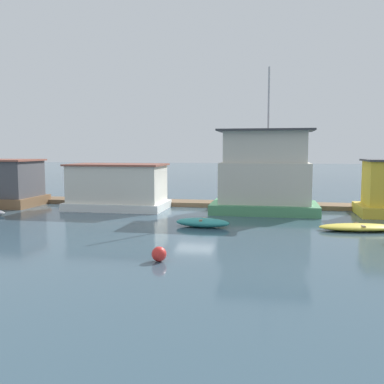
# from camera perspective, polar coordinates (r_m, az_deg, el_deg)

# --- Properties ---
(ground_plane) EXTENTS (200.00, 200.00, 0.00)m
(ground_plane) POSITION_cam_1_polar(r_m,az_deg,el_deg) (28.30, 0.38, -2.62)
(ground_plane) COLOR #385160
(dock_walkway) EXTENTS (42.40, 2.12, 0.30)m
(dock_walkway) POSITION_cam_1_polar(r_m,az_deg,el_deg) (31.36, 1.41, -1.53)
(dock_walkway) COLOR brown
(dock_walkway) RESTS_ON ground_plane
(houseboat_white) EXTENTS (6.68, 3.91, 3.12)m
(houseboat_white) POSITION_cam_1_polar(r_m,az_deg,el_deg) (29.80, -9.88, 0.65)
(houseboat_white) COLOR white
(houseboat_white) RESTS_ON ground_plane
(houseboat_green) EXTENTS (6.82, 4.19, 9.31)m
(houseboat_green) POSITION_cam_1_polar(r_m,az_deg,el_deg) (28.17, 9.66, 2.12)
(houseboat_green) COLOR #4C9360
(houseboat_green) RESTS_ON ground_plane
(dinghy_teal) EXTENTS (2.97, 1.34, 0.48)m
(dinghy_teal) POSITION_cam_1_polar(r_m,az_deg,el_deg) (22.67, 1.42, -4.09)
(dinghy_teal) COLOR teal
(dinghy_teal) RESTS_ON ground_plane
(dinghy_yellow) EXTENTS (4.30, 2.09, 0.35)m
(dinghy_yellow) POSITION_cam_1_polar(r_m,az_deg,el_deg) (23.31, 21.46, -4.38)
(dinghy_yellow) COLOR yellow
(dinghy_yellow) RESTS_ON ground_plane
(mooring_post_centre) EXTENTS (0.25, 0.25, 1.26)m
(mooring_post_centre) POSITION_cam_1_polar(r_m,az_deg,el_deg) (29.66, 6.79, -1.05)
(mooring_post_centre) COLOR brown
(mooring_post_centre) RESTS_ON ground_plane
(buoy_red) EXTENTS (0.55, 0.55, 0.55)m
(buoy_red) POSITION_cam_1_polar(r_m,az_deg,el_deg) (15.87, -4.42, -8.25)
(buoy_red) COLOR red
(buoy_red) RESTS_ON ground_plane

